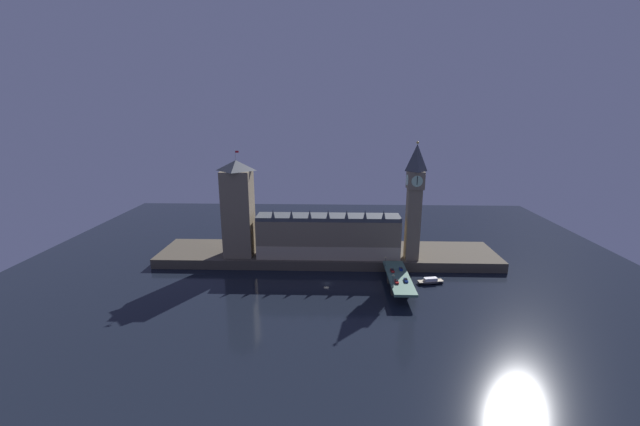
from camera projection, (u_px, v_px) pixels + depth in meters
name	position (u px, v px, depth m)	size (l,w,h in m)	color
ground_plane	(326.00, 283.00, 223.82)	(400.00, 400.00, 0.00)	black
embankment	(327.00, 255.00, 260.83)	(220.00, 42.00, 6.09)	#4C4438
parliament_hall	(328.00, 236.00, 246.77)	(89.08, 16.72, 32.00)	#7F7056
clock_tower	(414.00, 199.00, 235.93)	(10.06, 10.17, 72.60)	#7F7056
victoria_tower	(238.00, 208.00, 245.91)	(18.09, 18.09, 66.60)	#7F7056
bridge	(399.00, 279.00, 216.43)	(11.89, 46.00, 7.23)	#4C7560
car_northbound_lead	(392.00, 270.00, 222.16)	(2.01, 4.63, 1.42)	red
car_northbound_trail	(397.00, 281.00, 207.37)	(1.89, 4.57, 1.58)	red
car_southbound_lead	(406.00, 280.00, 209.21)	(1.97, 4.74, 1.50)	navy
car_southbound_trail	(401.00, 269.00, 224.26)	(1.92, 3.81, 1.57)	navy
pedestrian_near_rail	(393.00, 286.00, 201.70)	(0.38, 0.38, 1.80)	black
street_lamp_near	(393.00, 279.00, 200.74)	(1.34, 0.60, 7.33)	#2D3333
street_lamp_far	(385.00, 260.00, 229.48)	(1.34, 0.60, 5.85)	#2D3333
boat_downstream	(430.00, 281.00, 223.47)	(17.02, 7.75, 3.52)	#28282D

